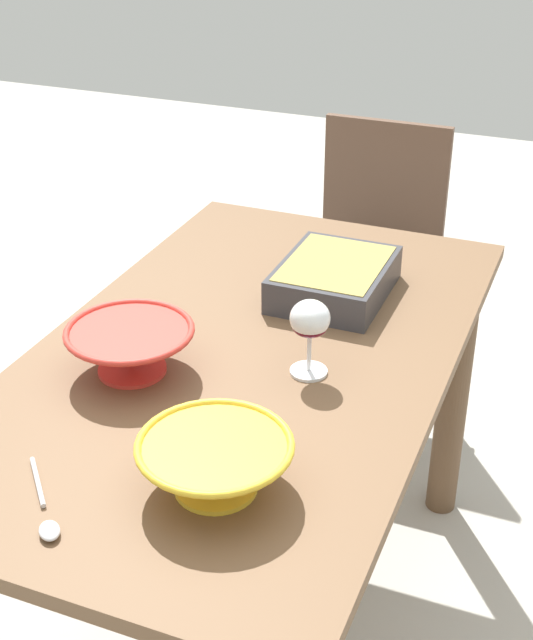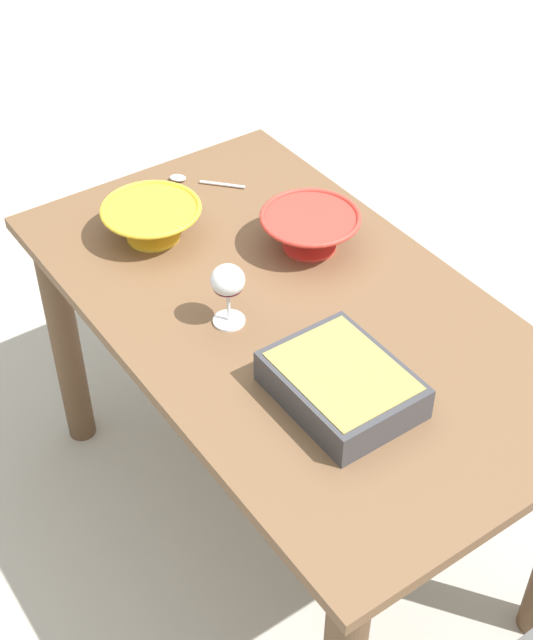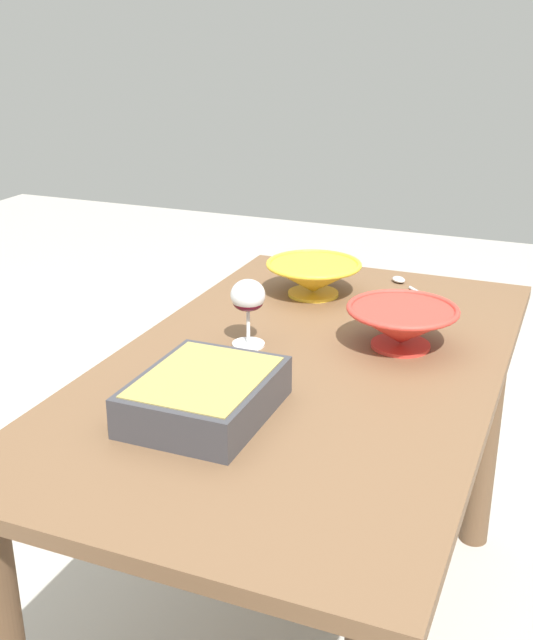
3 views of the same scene
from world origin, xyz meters
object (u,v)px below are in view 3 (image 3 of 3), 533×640
dining_table (304,430)px  small_bowl (314,277)px  serving_spoon (405,284)px  casserole_dish (205,393)px  mixing_bowl (402,325)px  wine_glass (248,300)px

dining_table → small_bowl: small_bowl is taller
serving_spoon → casserole_dish: bearing=-11.2°
mixing_bowl → dining_table: bearing=-47.3°
dining_table → mixing_bowl: 0.31m
mixing_bowl → serving_spoon: 0.41m
wine_glass → serving_spoon: size_ratio=0.91×
casserole_dish → serving_spoon: size_ratio=1.74×
wine_glass → dining_table: bearing=76.9°
casserole_dish → mixing_bowl: (-0.43, 0.25, 0.01)m
casserole_dish → wine_glass: bearing=-170.1°
casserole_dish → serving_spoon: casserole_dish is taller
small_bowl → serving_spoon: small_bowl is taller
dining_table → serving_spoon: size_ratio=8.34×
casserole_dish → mixing_bowl: size_ratio=1.19×
casserole_dish → mixing_bowl: mixing_bowl is taller
dining_table → wine_glass: size_ratio=9.13×
dining_table → mixing_bowl: (-0.15, 0.16, 0.21)m
wine_glass → serving_spoon: 0.57m
wine_glass → small_bowl: bearing=176.8°
dining_table → mixing_bowl: size_ratio=5.71×
dining_table → casserole_dish: size_ratio=4.78×
dining_table → wine_glass: (-0.03, -0.14, 0.26)m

